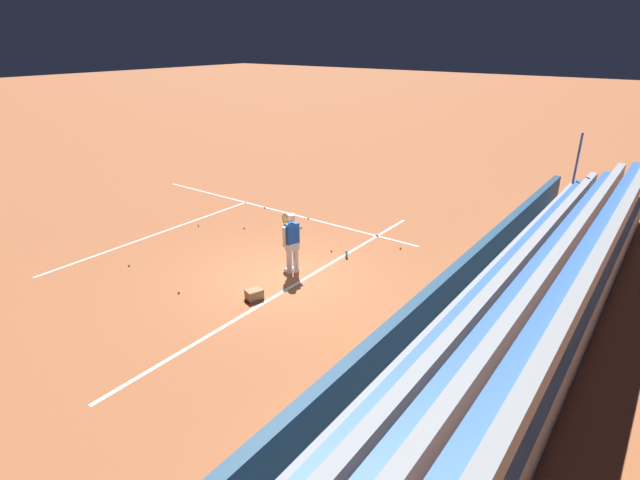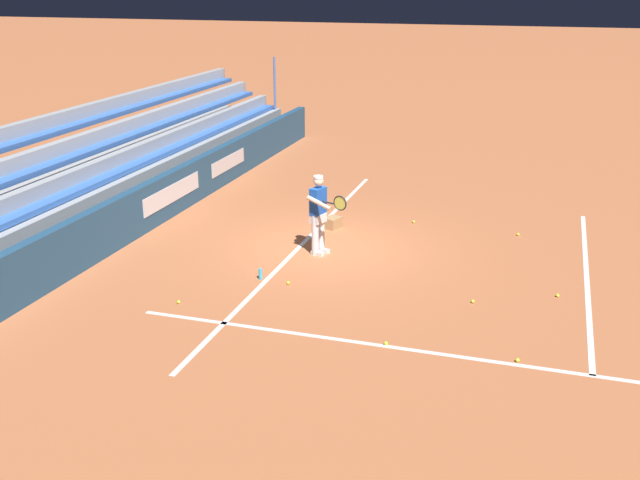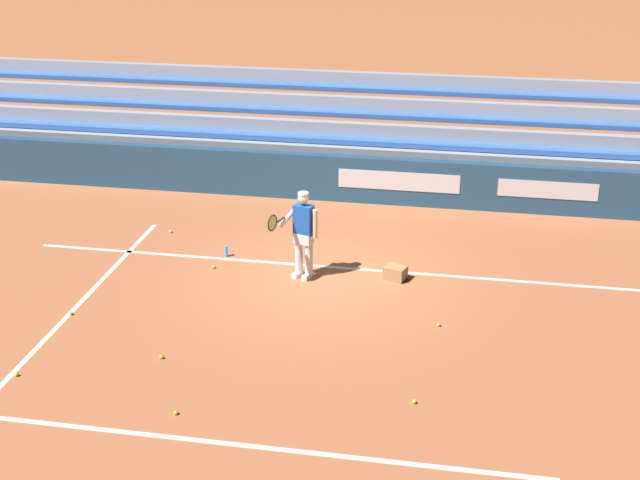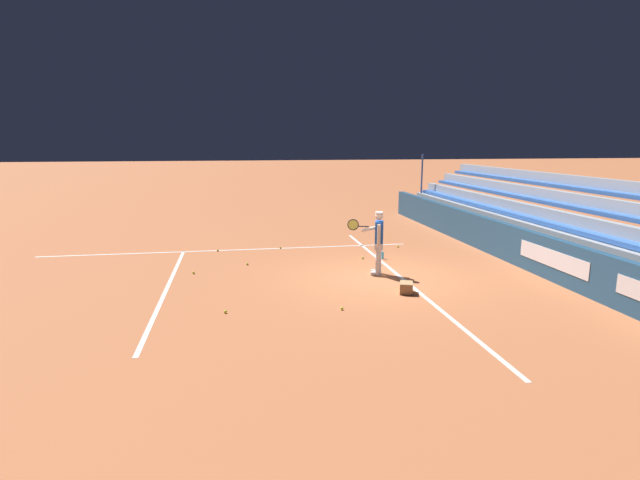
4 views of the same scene
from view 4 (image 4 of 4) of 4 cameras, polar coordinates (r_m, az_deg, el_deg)
ground_plane at (r=13.33m, az=7.12°, el=-4.31°), size 160.00×160.00×0.00m
court_baseline_white at (r=13.48m, az=9.16°, el=-4.18°), size 12.00×0.10×0.01m
court_sideline_white at (r=16.78m, az=-10.23°, el=-1.14°), size 0.10×12.00×0.01m
court_service_line_white at (r=12.91m, az=-17.07°, el=-5.23°), size 8.22×0.10×0.01m
back_wall_sponsor_board at (r=14.99m, az=23.15°, el=-1.23°), size 22.57×0.25×1.10m
bleacher_stand at (r=16.02m, az=28.70°, el=-0.31°), size 21.44×2.40×2.95m
tennis_player at (r=13.45m, az=6.63°, el=-0.23°), size 0.79×0.94×1.71m
ball_box_cardboard at (r=12.08m, az=9.83°, el=-5.40°), size 0.48×0.41×0.26m
tennis_ball_by_box at (r=10.79m, az=2.51°, el=-7.83°), size 0.07×0.07×0.07m
tennis_ball_midcourt at (r=15.35m, az=4.89°, el=-2.05°), size 0.07×0.07×0.07m
tennis_ball_far_right at (r=16.69m, az=-11.61°, el=-1.16°), size 0.07×0.07×0.07m
tennis_ball_toward_net at (r=16.79m, az=-4.55°, el=-0.88°), size 0.07×0.07×0.07m
tennis_ball_far_left at (r=14.03m, az=-14.25°, el=-3.64°), size 0.07×0.07×0.07m
tennis_ball_near_player at (r=10.77m, az=-10.77°, el=-8.06°), size 0.07×0.07×0.07m
tennis_ball_stray_back at (r=14.70m, az=-8.30°, el=-2.73°), size 0.07×0.07×0.07m
tennis_ball_on_baseline at (r=17.15m, az=8.88°, el=-0.73°), size 0.07×0.07×0.07m
water_bottle at (r=15.42m, az=7.16°, el=-1.75°), size 0.07×0.07×0.22m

